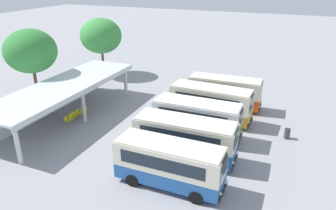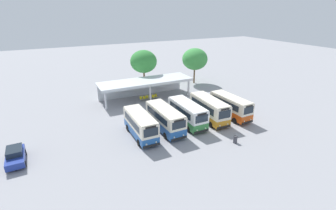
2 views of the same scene
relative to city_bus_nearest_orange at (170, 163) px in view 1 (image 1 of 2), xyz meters
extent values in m
plane|color=#939399|center=(7.59, -2.27, -1.74)|extent=(180.00, 180.00, 0.00)
cylinder|color=black|center=(1.05, -2.20, -1.29)|extent=(0.22, 0.90, 0.90)
cylinder|color=black|center=(-1.07, -2.19, -1.29)|extent=(0.22, 0.90, 0.90)
cylinder|color=black|center=(1.07, 2.22, -1.29)|extent=(0.22, 0.90, 0.90)
cylinder|color=black|center=(-1.05, 2.23, -1.29)|extent=(0.22, 0.90, 0.90)
cube|color=#23569E|center=(0.00, 0.01, -0.85)|extent=(2.26, 7.13, 1.00)
cube|color=beige|center=(0.00, 0.01, 0.46)|extent=(2.26, 7.13, 1.62)
cube|color=beige|center=(0.00, 0.01, 1.33)|extent=(2.19, 6.92, 0.12)
cube|color=black|center=(-0.02, -3.57, -1.21)|extent=(2.11, 0.11, 0.28)
cube|color=#1E2833|center=(-0.02, -3.53, 0.51)|extent=(1.82, 0.06, 1.06)
cube|color=black|center=(-0.02, -3.53, 1.15)|extent=(1.33, 0.06, 0.24)
cube|color=#1E2833|center=(1.10, 0.11, 0.51)|extent=(0.07, 5.69, 0.89)
cube|color=#1E2833|center=(-1.10, 0.12, 0.51)|extent=(0.07, 5.69, 0.89)
sphere|color=#EAEACC|center=(0.59, -3.57, -0.90)|extent=(0.20, 0.20, 0.20)
sphere|color=#EAEACC|center=(-0.63, -3.56, -0.90)|extent=(0.20, 0.20, 0.20)
cylinder|color=black|center=(4.76, -2.05, -1.29)|extent=(0.24, 0.90, 0.90)
cylinder|color=black|center=(2.52, -2.10, -1.29)|extent=(0.24, 0.90, 0.90)
cylinder|color=black|center=(4.67, 2.63, -1.29)|extent=(0.24, 0.90, 0.90)
cylinder|color=black|center=(2.42, 2.59, -1.29)|extent=(0.24, 0.90, 0.90)
cube|color=#23569E|center=(3.59, 0.27, -0.78)|extent=(2.50, 7.60, 1.16)
cube|color=beige|center=(3.59, 0.27, 0.56)|extent=(2.50, 7.60, 1.52)
cube|color=beige|center=(3.59, 0.27, 1.38)|extent=(2.43, 7.37, 0.12)
cube|color=black|center=(3.67, -3.54, -1.21)|extent=(2.23, 0.15, 0.28)
cube|color=#1E2833|center=(3.67, -3.49, 0.61)|extent=(1.93, 0.09, 0.99)
cube|color=black|center=(3.67, -3.49, 1.20)|extent=(1.41, 0.08, 0.24)
cube|color=#1E2833|center=(4.75, 0.39, 0.61)|extent=(0.17, 6.04, 0.84)
cube|color=#1E2833|center=(2.43, 0.34, 0.61)|extent=(0.17, 6.04, 0.84)
sphere|color=#EAEACC|center=(4.32, -3.52, -0.90)|extent=(0.20, 0.20, 0.20)
sphere|color=#EAEACC|center=(3.03, -3.54, -0.90)|extent=(0.20, 0.20, 0.20)
cylinder|color=black|center=(8.31, -1.77, -1.29)|extent=(0.22, 0.90, 0.90)
cylinder|color=black|center=(6.06, -1.77, -1.29)|extent=(0.22, 0.90, 0.90)
cylinder|color=black|center=(8.32, 2.76, -1.29)|extent=(0.22, 0.90, 0.90)
cylinder|color=black|center=(6.06, 2.76, -1.29)|extent=(0.22, 0.90, 0.90)
cube|color=#337F3D|center=(7.19, 0.49, -0.81)|extent=(2.36, 7.31, 1.09)
cube|color=white|center=(7.19, 0.49, 0.53)|extent=(2.36, 7.31, 1.59)
cube|color=white|center=(7.19, 0.49, 1.39)|extent=(2.29, 7.09, 0.12)
cube|color=black|center=(7.19, -3.19, -1.21)|extent=(2.24, 0.10, 0.28)
cube|color=#1E2833|center=(7.19, -3.14, 0.58)|extent=(1.93, 0.05, 1.04)
cube|color=black|center=(7.19, -3.14, 1.21)|extent=(1.41, 0.05, 0.24)
cube|color=#1E2833|center=(8.36, 0.59, 0.58)|extent=(0.04, 5.85, 0.88)
cube|color=#1E2833|center=(6.02, 0.59, 0.58)|extent=(0.04, 5.85, 0.88)
sphere|color=#EAEACC|center=(7.83, -3.18, -0.90)|extent=(0.20, 0.20, 0.20)
sphere|color=#EAEACC|center=(6.54, -3.18, -0.90)|extent=(0.20, 0.20, 0.20)
cylinder|color=black|center=(11.79, -2.06, -1.29)|extent=(0.26, 0.91, 0.90)
cylinder|color=black|center=(9.57, -1.97, -1.29)|extent=(0.26, 0.91, 0.90)
cylinder|color=black|center=(11.99, 2.59, -1.29)|extent=(0.26, 0.91, 0.90)
cylinder|color=black|center=(9.77, 2.68, -1.29)|extent=(0.26, 0.91, 0.90)
cube|color=orange|center=(10.78, 0.31, -0.84)|extent=(2.63, 7.59, 1.03)
cube|color=beige|center=(10.78, 0.31, 0.57)|extent=(2.63, 7.59, 1.79)
cube|color=beige|center=(10.78, 0.31, 1.52)|extent=(2.55, 7.37, 0.12)
cube|color=black|center=(10.62, -3.47, -1.21)|extent=(2.20, 0.19, 0.28)
cube|color=#1E2833|center=(10.62, -3.42, 0.62)|extent=(1.90, 0.13, 1.17)
cube|color=black|center=(10.62, -3.42, 1.34)|extent=(1.39, 0.11, 0.24)
cube|color=#1E2833|center=(11.93, 0.36, 0.62)|extent=(0.29, 6.00, 0.99)
cube|color=#1E2833|center=(9.64, 0.46, 0.62)|extent=(0.29, 6.00, 0.99)
sphere|color=#EAEACC|center=(11.26, -3.48, -0.90)|extent=(0.20, 0.20, 0.20)
sphere|color=#EAEACC|center=(9.98, -3.43, -0.90)|extent=(0.20, 0.20, 0.20)
cylinder|color=black|center=(15.48, -2.37, -1.29)|extent=(0.25, 0.91, 0.90)
cylinder|color=black|center=(13.41, -2.43, -1.29)|extent=(0.25, 0.91, 0.90)
cylinder|color=black|center=(15.33, 2.14, -1.29)|extent=(0.25, 0.91, 0.90)
cylinder|color=black|center=(13.26, 2.08, -1.29)|extent=(0.25, 0.91, 0.90)
cube|color=#D14C14|center=(14.37, -0.14, -0.79)|extent=(2.41, 7.34, 1.12)
cube|color=beige|center=(14.37, -0.14, 0.56)|extent=(2.41, 7.34, 1.59)
cube|color=beige|center=(14.37, -0.14, 1.41)|extent=(2.33, 7.12, 0.12)
cube|color=black|center=(14.49, -3.81, -1.21)|extent=(2.07, 0.17, 0.28)
cube|color=#1E2833|center=(14.49, -3.77, 0.61)|extent=(1.78, 0.11, 1.03)
cube|color=black|center=(14.49, -3.77, 1.23)|extent=(1.30, 0.09, 0.24)
cube|color=#1E2833|center=(15.44, -0.01, 0.61)|extent=(0.23, 5.82, 0.87)
cube|color=#1E2833|center=(13.29, -0.08, 0.61)|extent=(0.23, 5.82, 0.87)
sphere|color=#EAEACC|center=(15.09, -3.78, -0.90)|extent=(0.20, 0.20, 0.20)
sphere|color=#EAEACC|center=(13.89, -3.82, -0.90)|extent=(0.20, 0.20, 0.20)
cylinder|color=silver|center=(-1.84, 11.20, -0.14)|extent=(0.36, 0.36, 3.20)
cylinder|color=silver|center=(5.99, 11.20, -0.14)|extent=(0.36, 0.36, 3.20)
cylinder|color=silver|center=(13.82, 11.20, -0.14)|extent=(0.36, 0.36, 3.20)
cube|color=silver|center=(5.99, 15.46, -0.14)|extent=(16.46, 0.20, 3.20)
cube|color=silver|center=(5.99, 13.23, 1.56)|extent=(16.96, 5.15, 0.20)
cube|color=silver|center=(5.99, 10.70, 1.32)|extent=(16.96, 0.10, 0.28)
cylinder|color=slate|center=(4.78, 11.94, -1.52)|extent=(0.03, 0.03, 0.44)
cylinder|color=slate|center=(4.43, 11.95, -1.52)|extent=(0.03, 0.03, 0.44)
cylinder|color=slate|center=(4.79, 12.29, -1.52)|extent=(0.03, 0.03, 0.44)
cylinder|color=slate|center=(4.44, 12.30, -1.52)|extent=(0.03, 0.03, 0.44)
cube|color=yellow|center=(4.61, 12.12, -1.28)|extent=(0.45, 0.45, 0.04)
cube|color=yellow|center=(4.61, 12.32, -1.08)|extent=(0.44, 0.05, 0.40)
cylinder|color=slate|center=(5.36, 11.85, -1.52)|extent=(0.03, 0.03, 0.44)
cylinder|color=slate|center=(5.01, 11.86, -1.52)|extent=(0.03, 0.03, 0.44)
cylinder|color=slate|center=(5.37, 12.20, -1.52)|extent=(0.03, 0.03, 0.44)
cylinder|color=slate|center=(5.02, 12.21, -1.52)|extent=(0.03, 0.03, 0.44)
cube|color=yellow|center=(5.19, 12.03, -1.28)|extent=(0.45, 0.45, 0.04)
cube|color=yellow|center=(5.19, 12.23, -1.08)|extent=(0.44, 0.05, 0.40)
cylinder|color=slate|center=(5.94, 11.96, -1.52)|extent=(0.03, 0.03, 0.44)
cylinder|color=slate|center=(5.59, 11.97, -1.52)|extent=(0.03, 0.03, 0.44)
cylinder|color=slate|center=(5.95, 12.31, -1.52)|extent=(0.03, 0.03, 0.44)
cylinder|color=slate|center=(5.60, 12.32, -1.52)|extent=(0.03, 0.03, 0.44)
cube|color=yellow|center=(5.77, 12.14, -1.28)|extent=(0.45, 0.45, 0.04)
cube|color=yellow|center=(5.78, 12.34, -1.08)|extent=(0.44, 0.05, 0.40)
cylinder|color=slate|center=(6.52, 11.94, -1.52)|extent=(0.03, 0.03, 0.44)
cylinder|color=slate|center=(6.17, 11.95, -1.52)|extent=(0.03, 0.03, 0.44)
cylinder|color=slate|center=(6.53, 12.29, -1.52)|extent=(0.03, 0.03, 0.44)
cylinder|color=slate|center=(6.18, 12.30, -1.52)|extent=(0.03, 0.03, 0.44)
cube|color=yellow|center=(6.35, 12.12, -1.28)|extent=(0.45, 0.45, 0.04)
cube|color=yellow|center=(6.36, 12.32, -1.08)|extent=(0.44, 0.05, 0.40)
cylinder|color=slate|center=(7.11, 11.81, -1.52)|extent=(0.03, 0.03, 0.44)
cylinder|color=slate|center=(6.75, 11.82, -1.52)|extent=(0.03, 0.03, 0.44)
cylinder|color=slate|center=(7.12, 12.16, -1.52)|extent=(0.03, 0.03, 0.44)
cylinder|color=slate|center=(6.76, 12.17, -1.52)|extent=(0.03, 0.03, 0.44)
cube|color=yellow|center=(6.93, 11.99, -1.28)|extent=(0.45, 0.45, 0.04)
cube|color=yellow|center=(6.94, 12.19, -1.08)|extent=(0.44, 0.05, 0.40)
cylinder|color=slate|center=(7.69, 11.95, -1.52)|extent=(0.03, 0.03, 0.44)
cylinder|color=slate|center=(7.34, 11.96, -1.52)|extent=(0.03, 0.03, 0.44)
cylinder|color=slate|center=(7.70, 12.30, -1.52)|extent=(0.03, 0.03, 0.44)
cylinder|color=slate|center=(7.35, 12.31, -1.52)|extent=(0.03, 0.03, 0.44)
cube|color=yellow|center=(7.52, 12.13, -1.28)|extent=(0.45, 0.45, 0.04)
cube|color=yellow|center=(7.52, 12.33, -1.08)|extent=(0.44, 0.05, 0.40)
cylinder|color=brown|center=(7.72, 18.47, 0.13)|extent=(0.32, 0.32, 3.73)
ellipsoid|color=#338438|center=(7.72, 18.47, 3.96)|extent=(5.24, 5.24, 4.45)
cylinder|color=brown|center=(19.21, 17.79, -0.10)|extent=(0.32, 0.32, 3.26)
ellipsoid|color=green|center=(19.21, 17.79, 3.56)|extent=(5.42, 5.42, 4.61)
cylinder|color=#3F3F47|center=(9.81, -6.72, -1.31)|extent=(0.48, 0.48, 0.85)
torus|color=black|center=(9.81, -6.72, -0.87)|extent=(0.49, 0.49, 0.06)
camera|label=1|loc=(-16.20, -6.71, 11.47)|focal=34.12mm
camera|label=2|loc=(-9.39, -26.77, 13.75)|focal=26.27mm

